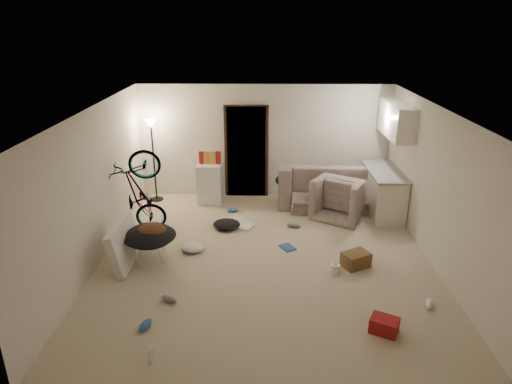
{
  "coord_description": "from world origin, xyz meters",
  "views": [
    {
      "loc": [
        -0.07,
        -6.78,
        3.8
      ],
      "look_at": [
        -0.16,
        0.6,
        0.98
      ],
      "focal_mm": 32.0,
      "sensor_mm": 36.0,
      "label": 1
    }
  ],
  "objects_px": {
    "juicer": "(335,268)",
    "drink_case_b": "(384,325)",
    "kitchen_counter": "(383,193)",
    "bicycle": "(141,211)",
    "drink_case_a": "(356,260)",
    "armchair": "(343,201)",
    "mini_fridge": "(210,183)",
    "saucer_chair": "(150,240)",
    "floor_lamp": "(152,143)",
    "tv_box": "(124,244)",
    "sofa": "(332,189)"
  },
  "relations": [
    {
      "from": "armchair",
      "to": "tv_box",
      "type": "distance_m",
      "value": 4.41
    },
    {
      "from": "mini_fridge",
      "to": "tv_box",
      "type": "relative_size",
      "value": 0.81
    },
    {
      "from": "floor_lamp",
      "to": "kitchen_counter",
      "type": "distance_m",
      "value": 4.95
    },
    {
      "from": "mini_fridge",
      "to": "drink_case_b",
      "type": "bearing_deg",
      "value": -55.98
    },
    {
      "from": "floor_lamp",
      "to": "kitchen_counter",
      "type": "relative_size",
      "value": 1.21
    },
    {
      "from": "tv_box",
      "to": "juicer",
      "type": "distance_m",
      "value": 3.44
    },
    {
      "from": "floor_lamp",
      "to": "saucer_chair",
      "type": "bearing_deg",
      "value": -79.64
    },
    {
      "from": "floor_lamp",
      "to": "mini_fridge",
      "type": "bearing_deg",
      "value": -4.69
    },
    {
      "from": "kitchen_counter",
      "to": "juicer",
      "type": "bearing_deg",
      "value": -118.26
    },
    {
      "from": "bicycle",
      "to": "drink_case_b",
      "type": "distance_m",
      "value": 4.8
    },
    {
      "from": "kitchen_counter",
      "to": "armchair",
      "type": "bearing_deg",
      "value": -170.85
    },
    {
      "from": "armchair",
      "to": "tv_box",
      "type": "height_order",
      "value": "tv_box"
    },
    {
      "from": "kitchen_counter",
      "to": "juicer",
      "type": "height_order",
      "value": "kitchen_counter"
    },
    {
      "from": "mini_fridge",
      "to": "sofa",
      "type": "bearing_deg",
      "value": 0.52
    },
    {
      "from": "juicer",
      "to": "drink_case_a",
      "type": "bearing_deg",
      "value": 31.43
    },
    {
      "from": "juicer",
      "to": "armchair",
      "type": "bearing_deg",
      "value": 77.93
    },
    {
      "from": "drink_case_a",
      "to": "drink_case_b",
      "type": "xyz_separation_m",
      "value": [
        0.05,
        -1.67,
        -0.02
      ]
    },
    {
      "from": "floor_lamp",
      "to": "drink_case_b",
      "type": "height_order",
      "value": "floor_lamp"
    },
    {
      "from": "drink_case_a",
      "to": "drink_case_b",
      "type": "bearing_deg",
      "value": -116.94
    },
    {
      "from": "armchair",
      "to": "juicer",
      "type": "height_order",
      "value": "armchair"
    },
    {
      "from": "juicer",
      "to": "drink_case_b",
      "type": "bearing_deg",
      "value": -74.27
    },
    {
      "from": "kitchen_counter",
      "to": "mini_fridge",
      "type": "bearing_deg",
      "value": 171.34
    },
    {
      "from": "floor_lamp",
      "to": "bicycle",
      "type": "bearing_deg",
      "value": -86.55
    },
    {
      "from": "saucer_chair",
      "to": "mini_fridge",
      "type": "bearing_deg",
      "value": 74.45
    },
    {
      "from": "drink_case_b",
      "to": "juicer",
      "type": "distance_m",
      "value": 1.51
    },
    {
      "from": "floor_lamp",
      "to": "bicycle",
      "type": "distance_m",
      "value": 1.87
    },
    {
      "from": "floor_lamp",
      "to": "sofa",
      "type": "distance_m",
      "value": 3.98
    },
    {
      "from": "bicycle",
      "to": "saucer_chair",
      "type": "relative_size",
      "value": 1.94
    },
    {
      "from": "floor_lamp",
      "to": "tv_box",
      "type": "height_order",
      "value": "floor_lamp"
    },
    {
      "from": "bicycle",
      "to": "armchair",
      "type": "bearing_deg",
      "value": -82.51
    },
    {
      "from": "floor_lamp",
      "to": "bicycle",
      "type": "relative_size",
      "value": 1.07
    },
    {
      "from": "floor_lamp",
      "to": "juicer",
      "type": "distance_m",
      "value": 4.84
    },
    {
      "from": "saucer_chair",
      "to": "juicer",
      "type": "bearing_deg",
      "value": -7.31
    },
    {
      "from": "drink_case_b",
      "to": "juicer",
      "type": "bearing_deg",
      "value": 132.83
    },
    {
      "from": "kitchen_counter",
      "to": "floor_lamp",
      "type": "bearing_deg",
      "value": 172.34
    },
    {
      "from": "saucer_chair",
      "to": "tv_box",
      "type": "height_order",
      "value": "tv_box"
    },
    {
      "from": "tv_box",
      "to": "juicer",
      "type": "height_order",
      "value": "tv_box"
    },
    {
      "from": "mini_fridge",
      "to": "saucer_chair",
      "type": "relative_size",
      "value": 1.01
    },
    {
      "from": "mini_fridge",
      "to": "saucer_chair",
      "type": "xyz_separation_m",
      "value": [
        -0.73,
        -2.61,
        -0.07
      ]
    },
    {
      "from": "kitchen_counter",
      "to": "drink_case_a",
      "type": "relative_size",
      "value": 3.53
    },
    {
      "from": "armchair",
      "to": "tv_box",
      "type": "bearing_deg",
      "value": 58.66
    },
    {
      "from": "kitchen_counter",
      "to": "drink_case_b",
      "type": "relative_size",
      "value": 4.31
    },
    {
      "from": "sofa",
      "to": "mini_fridge",
      "type": "distance_m",
      "value": 2.64
    },
    {
      "from": "floor_lamp",
      "to": "tv_box",
      "type": "distance_m",
      "value": 2.98
    },
    {
      "from": "mini_fridge",
      "to": "drink_case_b",
      "type": "relative_size",
      "value": 2.52
    },
    {
      "from": "armchair",
      "to": "drink_case_b",
      "type": "relative_size",
      "value": 2.78
    },
    {
      "from": "saucer_chair",
      "to": "drink_case_a",
      "type": "relative_size",
      "value": 2.05
    },
    {
      "from": "floor_lamp",
      "to": "tv_box",
      "type": "bearing_deg",
      "value": -87.97
    },
    {
      "from": "kitchen_counter",
      "to": "bicycle",
      "type": "xyz_separation_m",
      "value": [
        -4.73,
        -1.01,
        0.0
      ]
    },
    {
      "from": "drink_case_a",
      "to": "armchair",
      "type": "bearing_deg",
      "value": 57.8
    }
  ]
}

